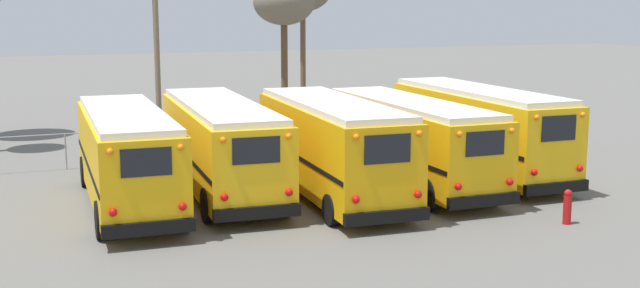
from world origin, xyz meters
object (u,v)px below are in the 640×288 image
(bare_tree_2, at_px, (284,4))
(school_bus_3, at_px, (410,139))
(school_bus_1, at_px, (221,143))
(fire_hydrant, at_px, (567,207))
(utility_pole, at_px, (157,57))
(school_bus_2, at_px, (332,145))
(school_bus_0, at_px, (127,154))
(school_bus_4, at_px, (478,128))

(bare_tree_2, bearing_deg, school_bus_3, -91.93)
(school_bus_1, distance_m, bare_tree_2, 15.84)
(school_bus_1, height_order, fire_hydrant, school_bus_1)
(fire_hydrant, bearing_deg, utility_pole, 114.57)
(school_bus_1, bearing_deg, fire_hydrant, -42.57)
(school_bus_2, xyz_separation_m, bare_tree_2, (3.73, 15.45, 4.59))
(school_bus_0, xyz_separation_m, fire_hydrant, (11.56, -6.80, -1.16))
(utility_pole, relative_size, bare_tree_2, 0.99)
(bare_tree_2, xyz_separation_m, fire_hydrant, (1.36, -21.09, -5.81))
(school_bus_3, distance_m, school_bus_4, 3.30)
(school_bus_0, distance_m, fire_hydrant, 13.46)
(school_bus_0, bearing_deg, fire_hydrant, -30.48)
(school_bus_3, height_order, utility_pole, utility_pole)
(bare_tree_2, relative_size, fire_hydrant, 7.37)
(school_bus_0, bearing_deg, school_bus_3, -3.00)
(school_bus_2, bearing_deg, fire_hydrant, -47.99)
(school_bus_4, distance_m, fire_hydrant, 7.20)
(school_bus_2, relative_size, bare_tree_2, 1.25)
(school_bus_4, bearing_deg, utility_pole, 130.53)
(school_bus_1, bearing_deg, school_bus_2, -31.69)
(school_bus_3, xyz_separation_m, utility_pole, (-6.57, 12.12, 2.29))
(utility_pole, height_order, bare_tree_2, bare_tree_2)
(school_bus_1, distance_m, school_bus_3, 6.61)
(school_bus_2, bearing_deg, school_bus_0, 169.89)
(school_bus_3, bearing_deg, utility_pole, 118.44)
(school_bus_1, xyz_separation_m, fire_hydrant, (8.32, -7.65, -1.17))
(utility_pole, xyz_separation_m, fire_hydrant, (8.42, -18.42, -3.43))
(school_bus_0, distance_m, school_bus_3, 9.72)
(school_bus_0, bearing_deg, utility_pole, 74.88)
(school_bus_1, height_order, bare_tree_2, bare_tree_2)
(fire_hydrant, bearing_deg, school_bus_4, 78.77)
(school_bus_2, distance_m, utility_pole, 13.38)
(school_bus_0, relative_size, utility_pole, 1.28)
(school_bus_2, distance_m, bare_tree_2, 16.54)
(school_bus_1, distance_m, utility_pole, 11.01)
(bare_tree_2, bearing_deg, school_bus_0, -125.52)
(school_bus_1, height_order, school_bus_2, school_bus_2)
(school_bus_2, height_order, bare_tree_2, bare_tree_2)
(fire_hydrant, bearing_deg, bare_tree_2, 93.68)
(school_bus_0, distance_m, utility_pole, 12.24)
(school_bus_3, distance_m, utility_pole, 13.98)
(school_bus_4, distance_m, bare_tree_2, 15.11)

